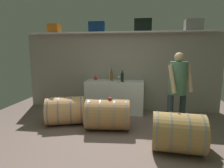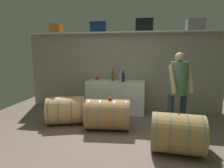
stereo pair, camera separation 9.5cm
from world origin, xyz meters
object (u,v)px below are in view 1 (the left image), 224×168
at_px(wine_bottle_clear, 110,75).
at_px(tasting_cup, 110,99).
at_px(wine_bottle_amber, 111,75).
at_px(toolcase_navy, 97,27).
at_px(wine_barrel_flank, 65,111).
at_px(winemaker_pouring, 178,84).
at_px(toolcase_grey, 194,25).
at_px(wine_bottle_dark, 122,77).
at_px(wine_barrel_far, 178,133).
at_px(work_cabinet, 115,96).
at_px(toolcase_black, 143,25).
at_px(toolcase_orange, 54,28).
at_px(red_funnel, 96,77).
at_px(wine_glass, 119,77).
at_px(wine_barrel_near, 108,114).

bearing_deg(wine_bottle_clear, tasting_cup, -80.74).
distance_m(wine_bottle_amber, tasting_cup, 1.29).
bearing_deg(toolcase_navy, wine_barrel_flank, -111.69).
height_order(wine_barrel_flank, winemaker_pouring, winemaker_pouring).
xyz_separation_m(toolcase_grey, wine_bottle_dark, (-1.72, -0.33, -1.28)).
distance_m(toolcase_navy, wine_bottle_amber, 1.34).
xyz_separation_m(wine_bottle_amber, wine_barrel_far, (1.40, -1.96, -0.67)).
height_order(work_cabinet, wine_bottle_amber, wine_bottle_amber).
height_order(wine_bottle_clear, wine_barrel_far, wine_bottle_clear).
distance_m(toolcase_black, winemaker_pouring, 1.96).
height_order(toolcase_grey, wine_bottle_clear, toolcase_grey).
bearing_deg(wine_bottle_clear, wine_barrel_flank, -123.81).
height_order(toolcase_orange, work_cabinet, toolcase_orange).
bearing_deg(red_funnel, toolcase_navy, 71.17).
bearing_deg(winemaker_pouring, toolcase_black, -86.78).
height_order(toolcase_orange, winemaker_pouring, toolcase_orange).
bearing_deg(wine_glass, toolcase_orange, 178.55).
relative_size(toolcase_orange, toolcase_black, 0.68).
relative_size(toolcase_grey, tasting_cup, 5.90).
height_order(toolcase_orange, wine_barrel_flank, toolcase_orange).
distance_m(toolcase_grey, wine_barrel_near, 3.06).
xyz_separation_m(wine_bottle_clear, wine_bottle_amber, (0.06, -0.12, 0.00)).
bearing_deg(wine_glass, wine_barrel_flank, -131.00).
xyz_separation_m(toolcase_orange, tasting_cup, (1.79, -1.40, -1.58)).
bearing_deg(toolcase_grey, wine_bottle_amber, -178.13).
bearing_deg(work_cabinet, red_funnel, 166.99).
relative_size(work_cabinet, wine_bottle_dark, 5.12).
xyz_separation_m(wine_bottle_clear, wine_glass, (0.24, 0.00, -0.06)).
relative_size(toolcase_orange, work_cabinet, 0.20).
height_order(wine_bottle_clear, wine_glass, wine_bottle_clear).
distance_m(work_cabinet, wine_barrel_near, 1.20).
relative_size(wine_barrel_far, winemaker_pouring, 0.53).
bearing_deg(red_funnel, wine_glass, 3.14).
relative_size(toolcase_black, wine_bottle_clear, 1.34).
xyz_separation_m(wine_bottle_dark, wine_barrel_near, (-0.19, -1.07, -0.66)).
bearing_deg(tasting_cup, toolcase_navy, 112.80).
relative_size(toolcase_orange, red_funnel, 2.34).
xyz_separation_m(toolcase_black, wine_barrel_near, (-0.68, -1.40, -1.96)).
relative_size(wine_bottle_clear, wine_barrel_far, 0.39).
bearing_deg(wine_barrel_far, red_funnel, 136.02).
bearing_deg(toolcase_orange, wine_glass, 0.84).
relative_size(wine_bottle_amber, wine_barrel_flank, 0.34).
height_order(toolcase_grey, wine_barrel_far, toolcase_grey).
distance_m(toolcase_navy, wine_glass, 1.46).
distance_m(wine_bottle_dark, wine_bottle_clear, 0.46).
bearing_deg(wine_barrel_flank, toolcase_orange, 102.77).
distance_m(work_cabinet, red_funnel, 0.74).
bearing_deg(wine_bottle_dark, winemaker_pouring, -38.70).
height_order(toolcase_orange, wine_bottle_amber, toolcase_orange).
height_order(work_cabinet, wine_bottle_dark, wine_bottle_dark).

